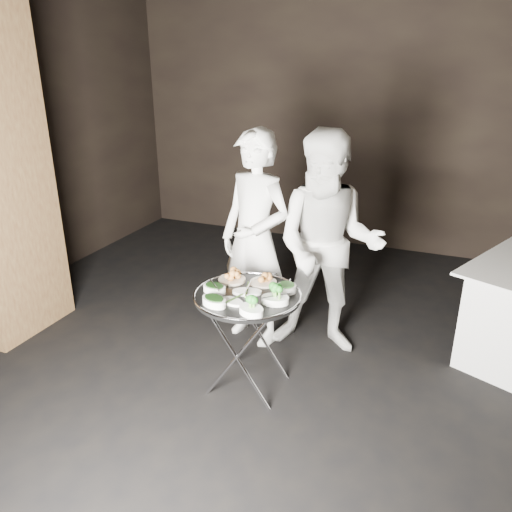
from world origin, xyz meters
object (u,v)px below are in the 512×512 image
at_px(serving_tray, 247,295).
at_px(waiter_right, 328,246).
at_px(tray_stand, 248,337).
at_px(waiter_left, 255,240).

distance_m(serving_tray, waiter_right, 0.82).
bearing_deg(tray_stand, waiter_left, 108.19).
bearing_deg(serving_tray, waiter_right, 64.07).
bearing_deg(tray_stand, serving_tray, -116.57).
relative_size(tray_stand, waiter_left, 0.41).
bearing_deg(waiter_left, serving_tray, -54.02).
bearing_deg(waiter_right, serving_tray, -124.26).
relative_size(tray_stand, waiter_right, 0.41).
relative_size(waiter_left, waiter_right, 0.99).
height_order(tray_stand, serving_tray, serving_tray).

